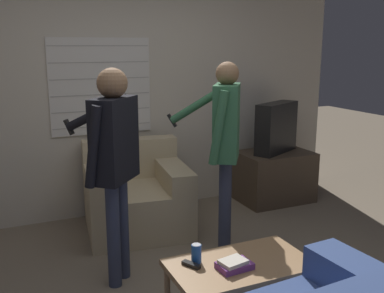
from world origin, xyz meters
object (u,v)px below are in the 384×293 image
(person_right_standing, at_px, (225,136))
(spare_remote, at_px, (191,265))
(tv, at_px, (276,128))
(book_stack, at_px, (234,265))
(soda_can, at_px, (196,253))
(person_left_standing, at_px, (113,151))
(coffee_table, at_px, (240,269))
(armchair_beige, at_px, (136,196))

(person_right_standing, bearing_deg, spare_remote, 174.21)
(tv, distance_m, book_stack, 2.59)
(tv, bearing_deg, person_right_standing, 11.82)
(tv, xyz_separation_m, soda_can, (-1.82, -1.78, -0.40))
(person_left_standing, bearing_deg, coffee_table, -101.72)
(coffee_table, height_order, spare_remote, spare_remote)
(person_left_standing, height_order, book_stack, person_left_standing)
(tv, bearing_deg, soda_can, 17.35)
(coffee_table, bearing_deg, armchair_beige, 95.38)
(book_stack, bearing_deg, spare_remote, 149.13)
(person_right_standing, xyz_separation_m, spare_remote, (-0.70, -0.87, -0.62))
(person_right_standing, height_order, soda_can, person_right_standing)
(coffee_table, xyz_separation_m, spare_remote, (-0.31, 0.09, 0.05))
(person_left_standing, bearing_deg, tv, -21.43)
(tv, bearing_deg, coffee_table, 23.61)
(armchair_beige, relative_size, coffee_table, 1.15)
(tv, xyz_separation_m, book_stack, (-1.64, -1.96, -0.43))
(book_stack, xyz_separation_m, spare_remote, (-0.24, 0.14, -0.02))
(coffee_table, distance_m, tv, 2.51)
(coffee_table, relative_size, person_left_standing, 0.56)
(tv, distance_m, person_right_standing, 1.52)
(tv, relative_size, book_stack, 2.90)
(armchair_beige, xyz_separation_m, spare_remote, (-0.15, -1.67, 0.09))
(tv, xyz_separation_m, spare_remote, (-1.87, -1.82, -0.45))
(person_left_standing, relative_size, soda_can, 13.03)
(person_left_standing, height_order, person_right_standing, person_right_standing)
(armchair_beige, bearing_deg, tv, -168.26)
(coffee_table, distance_m, spare_remote, 0.33)
(coffee_table, distance_m, person_left_standing, 1.22)
(person_left_standing, bearing_deg, soda_can, -111.68)
(soda_can, bearing_deg, book_stack, -44.16)
(soda_can, bearing_deg, armchair_beige, 86.77)
(coffee_table, relative_size, soda_can, 7.36)
(person_right_standing, height_order, book_stack, person_right_standing)
(soda_can, bearing_deg, tv, 44.41)
(armchair_beige, relative_size, tv, 1.62)
(spare_remote, bearing_deg, soda_can, 6.10)
(armchair_beige, distance_m, person_left_standing, 1.25)
(book_stack, bearing_deg, soda_can, 135.84)
(tv, bearing_deg, spare_remote, 17.10)
(soda_can, bearing_deg, spare_remote, -145.89)
(person_right_standing, relative_size, book_stack, 7.34)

